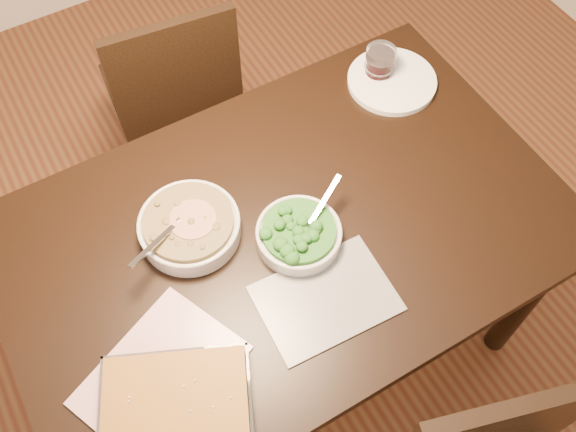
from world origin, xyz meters
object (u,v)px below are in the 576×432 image
at_px(table, 286,247).
at_px(chair_far, 174,92).
at_px(baking_dish, 176,406).
at_px(wine_tumbler, 380,62).
at_px(dinner_plate, 392,81).
at_px(stew_bowl, 189,226).
at_px(broccoli_bowl, 299,234).

height_order(table, chair_far, chair_far).
bearing_deg(baking_dish, table, 57.19).
xyz_separation_m(wine_tumbler, dinner_plate, (0.02, -0.04, -0.04)).
distance_m(dinner_plate, chair_far, 0.77).
distance_m(table, wine_tumbler, 0.60).
xyz_separation_m(stew_bowl, chair_far, (0.23, 0.69, -0.30)).
bearing_deg(wine_tumbler, baking_dish, -147.26).
bearing_deg(dinner_plate, stew_bowl, -167.17).
height_order(stew_bowl, dinner_plate, stew_bowl).
xyz_separation_m(table, chair_far, (0.02, 0.79, -0.17)).
relative_size(stew_bowl, broccoli_bowl, 1.16).
distance_m(table, dinner_plate, 0.59).
bearing_deg(chair_far, broccoli_bowl, 95.98).
bearing_deg(chair_far, baking_dish, 74.10).
bearing_deg(broccoli_bowl, chair_far, 89.47).
distance_m(broccoli_bowl, dinner_plate, 0.59).
bearing_deg(stew_bowl, wine_tumbler, 16.58).
xyz_separation_m(table, baking_dish, (-0.42, -0.27, 0.12)).
bearing_deg(broccoli_bowl, baking_dish, -152.28).
bearing_deg(wine_tumbler, broccoli_bowl, -143.18).
distance_m(broccoli_bowl, baking_dish, 0.49).
relative_size(stew_bowl, dinner_plate, 1.03).
xyz_separation_m(baking_dish, dinner_plate, (0.93, 0.54, -0.02)).
bearing_deg(dinner_plate, wine_tumbler, 111.34).
bearing_deg(broccoli_bowl, stew_bowl, 145.57).
bearing_deg(baking_dish, wine_tumbler, 57.13).
height_order(wine_tumbler, chair_far, chair_far).
distance_m(table, stew_bowl, 0.27).
bearing_deg(broccoli_bowl, table, 104.63).
relative_size(baking_dish, chair_far, 0.44).
height_order(table, wine_tumbler, wine_tumbler).
bearing_deg(table, dinner_plate, 27.98).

